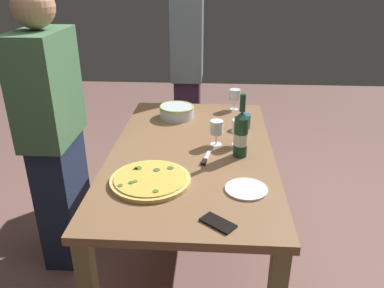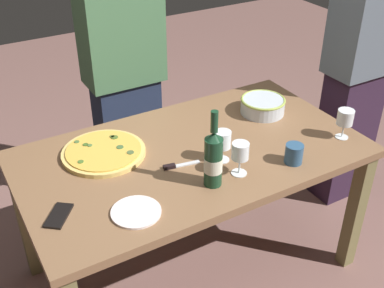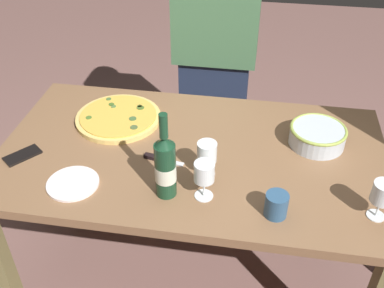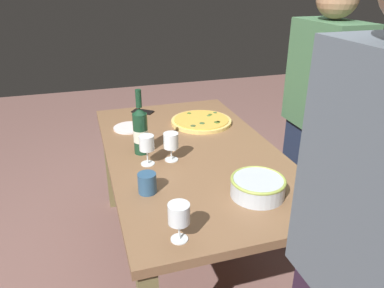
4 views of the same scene
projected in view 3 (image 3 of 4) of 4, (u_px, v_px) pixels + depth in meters
The scene contains 13 objects.
ground_plane at pixel (192, 266), 2.32m from camera, with size 8.00×8.00×0.00m, color #7E5952.
dining_table at pixel (192, 168), 1.93m from camera, with size 1.60×0.90×0.75m.
pizza at pixel (118, 117), 2.05m from camera, with size 0.38×0.38×0.03m.
serving_bowl at pixel (317, 135), 1.88m from camera, with size 0.24×0.24×0.08m.
wine_bottle at pixel (165, 166), 1.59m from camera, with size 0.08×0.08×0.35m.
wine_glass_near_pizza at pixel (207, 153), 1.69m from camera, with size 0.08×0.08×0.15m.
wine_glass_by_bottle at pixel (204, 174), 1.59m from camera, with size 0.07×0.07×0.15m.
wine_glass_far_left at pixel (383, 194), 1.51m from camera, with size 0.08×0.08×0.15m.
cup_amber at pixel (276, 205), 1.56m from camera, with size 0.08×0.08×0.09m, color #2E5377.
side_plate at pixel (73, 183), 1.70m from camera, with size 0.20×0.20×0.01m, color white.
cell_phone at pixel (22, 155), 1.84m from camera, with size 0.07×0.14×0.01m, color black.
pizza_knife at pixel (158, 159), 1.82m from camera, with size 0.17×0.05×0.02m.
person_guest_left at pixel (214, 55), 2.45m from camera, with size 0.44×0.24×1.62m.
Camera 3 is at (0.24, -1.46, 1.90)m, focal length 42.31 mm.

